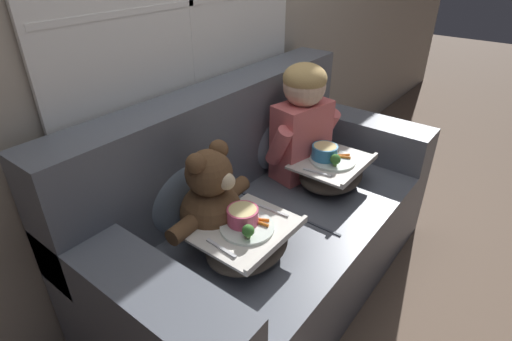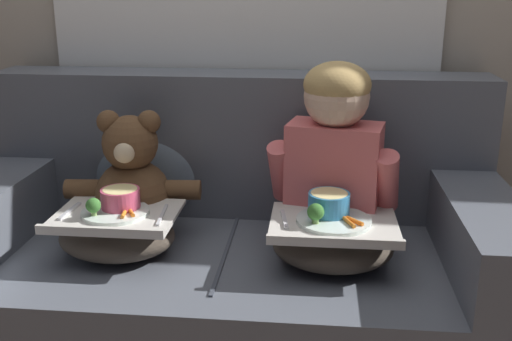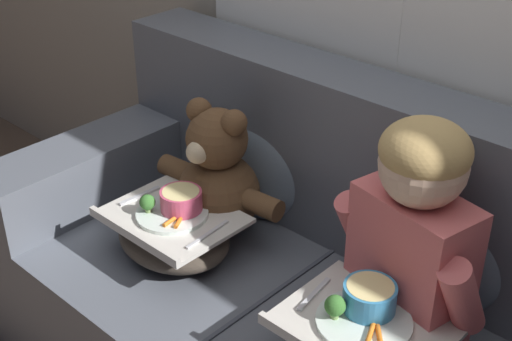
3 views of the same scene
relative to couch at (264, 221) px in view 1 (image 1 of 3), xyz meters
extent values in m
plane|color=brown|center=(0.00, -0.07, -0.36)|extent=(14.00, 14.00, 0.00)
cube|color=#A89E8E|center=(0.00, 0.45, 0.94)|extent=(8.00, 0.05, 2.60)
cube|color=white|center=(0.00, 0.41, 0.97)|extent=(1.46, 0.02, 1.17)
cube|color=black|center=(0.00, 0.42, 0.97)|extent=(1.41, 0.01, 1.12)
cube|color=white|center=(0.00, 0.41, 0.97)|extent=(0.02, 0.02, 1.12)
cube|color=white|center=(0.00, 0.41, 0.97)|extent=(1.41, 0.02, 0.02)
cube|color=#565B66|center=(0.00, -0.07, -0.12)|extent=(1.80, 0.90, 0.47)
cube|color=#565B66|center=(0.00, 0.27, 0.37)|extent=(1.80, 0.22, 0.52)
cube|color=#565B66|center=(-0.79, -0.07, 0.22)|extent=(0.22, 0.90, 0.21)
cube|color=#565B66|center=(0.79, -0.07, 0.22)|extent=(0.22, 0.90, 0.21)
cube|color=#3D424C|center=(0.00, -0.09, 0.11)|extent=(0.01, 0.64, 0.01)
ellipsoid|color=slate|center=(0.34, 0.20, 0.30)|extent=(0.40, 0.19, 0.41)
ellipsoid|color=slate|center=(-0.34, 0.20, 0.30)|extent=(0.41, 0.20, 0.42)
cube|color=#DB6666|center=(0.34, 0.02, 0.31)|extent=(0.33, 0.22, 0.40)
sphere|color=beige|center=(0.34, 0.02, 0.60)|extent=(0.21, 0.21, 0.21)
ellipsoid|color=tan|center=(0.34, 0.02, 0.64)|extent=(0.21, 0.21, 0.15)
cylinder|color=#DB6666|center=(0.17, 0.04, 0.34)|extent=(0.11, 0.17, 0.22)
cylinder|color=#DB6666|center=(0.50, -0.03, 0.34)|extent=(0.11, 0.17, 0.22)
sphere|color=brown|center=(-0.34, 0.02, 0.24)|extent=(0.26, 0.26, 0.26)
sphere|color=brown|center=(-0.34, 0.02, 0.43)|extent=(0.19, 0.19, 0.19)
sphere|color=brown|center=(-0.41, 0.01, 0.50)|extent=(0.08, 0.08, 0.08)
sphere|color=brown|center=(-0.27, 0.02, 0.50)|extent=(0.08, 0.08, 0.08)
sphere|color=beige|center=(-0.33, -0.06, 0.42)|extent=(0.07, 0.07, 0.07)
sphere|color=black|center=(-0.33, -0.08, 0.42)|extent=(0.02, 0.02, 0.02)
cylinder|color=brown|center=(-0.51, 0.00, 0.27)|extent=(0.13, 0.08, 0.07)
cylinder|color=brown|center=(-0.17, 0.03, 0.27)|extent=(0.13, 0.08, 0.07)
cylinder|color=brown|center=(-0.39, -0.12, 0.14)|extent=(0.08, 0.12, 0.07)
cylinder|color=brown|center=(-0.27, -0.11, 0.14)|extent=(0.08, 0.12, 0.07)
ellipsoid|color=#473D33|center=(0.34, -0.17, 0.17)|extent=(0.37, 0.30, 0.13)
cube|color=beige|center=(0.34, -0.17, 0.24)|extent=(0.38, 0.32, 0.01)
cube|color=beige|center=(0.34, -0.32, 0.26)|extent=(0.38, 0.02, 0.02)
cylinder|color=silver|center=(0.34, -0.17, 0.26)|extent=(0.23, 0.23, 0.01)
cylinder|color=#3889C1|center=(0.32, -0.13, 0.30)|extent=(0.13, 0.13, 0.07)
cylinder|color=#E5D189|center=(0.32, -0.13, 0.32)|extent=(0.11, 0.11, 0.01)
sphere|color=#38702D|center=(0.28, -0.21, 0.30)|extent=(0.05, 0.05, 0.05)
cylinder|color=#7A9E56|center=(0.28, -0.21, 0.27)|extent=(0.02, 0.02, 0.02)
cylinder|color=orange|center=(0.38, -0.21, 0.27)|extent=(0.04, 0.07, 0.01)
cylinder|color=orange|center=(0.40, -0.20, 0.27)|extent=(0.05, 0.06, 0.01)
cube|color=silver|center=(0.19, -0.17, 0.25)|extent=(0.03, 0.14, 0.01)
ellipsoid|color=#473D33|center=(-0.34, -0.17, 0.17)|extent=(0.37, 0.29, 0.13)
cube|color=beige|center=(-0.34, -0.17, 0.24)|extent=(0.38, 0.31, 0.01)
cube|color=beige|center=(-0.34, -0.32, 0.26)|extent=(0.38, 0.02, 0.02)
cylinder|color=silver|center=(-0.34, -0.17, 0.26)|extent=(0.21, 0.21, 0.01)
cylinder|color=#D64C70|center=(-0.33, -0.14, 0.29)|extent=(0.12, 0.12, 0.06)
cylinder|color=#E5D189|center=(-0.33, -0.14, 0.32)|extent=(0.11, 0.11, 0.01)
sphere|color=#38702D|center=(-0.39, -0.22, 0.29)|extent=(0.05, 0.05, 0.05)
cylinder|color=#7A9E56|center=(-0.39, -0.22, 0.27)|extent=(0.02, 0.02, 0.02)
cylinder|color=orange|center=(-0.30, -0.20, 0.27)|extent=(0.02, 0.07, 0.01)
cylinder|color=orange|center=(-0.28, -0.19, 0.27)|extent=(0.04, 0.06, 0.01)
cube|color=silver|center=(-0.49, -0.17, 0.25)|extent=(0.02, 0.14, 0.01)
cube|color=silver|center=(-0.19, -0.17, 0.25)|extent=(0.02, 0.17, 0.01)
camera|label=1|loc=(-1.28, -0.94, 1.21)|focal=28.00mm
camera|label=2|loc=(0.27, -1.86, 0.94)|focal=42.00mm
camera|label=3|loc=(1.02, -1.28, 1.39)|focal=50.00mm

